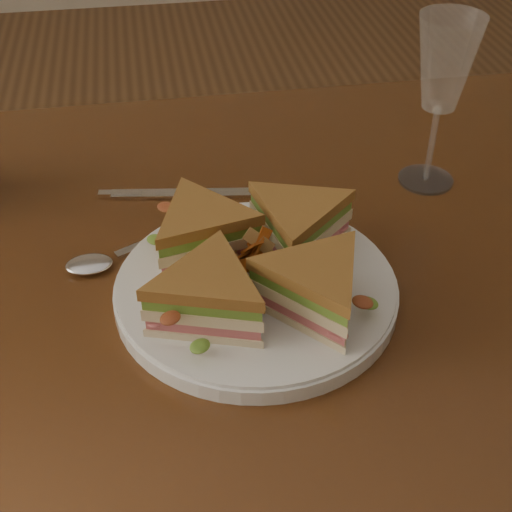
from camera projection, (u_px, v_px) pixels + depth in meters
The scene contains 7 objects.
table at pixel (243, 337), 0.79m from camera, with size 1.20×0.80×0.75m.
plate at pixel (256, 290), 0.69m from camera, with size 0.27×0.27×0.02m, color white.
sandwich_wedges at pixel (256, 260), 0.67m from camera, with size 0.27×0.27×0.06m.
crisps_mound at pixel (256, 263), 0.67m from camera, with size 0.09×0.09×0.05m, color #B04F16, non-canonical shape.
spoon at pixel (110, 257), 0.74m from camera, with size 0.17×0.09×0.01m.
knife at pixel (185, 194), 0.83m from camera, with size 0.21×0.05×0.00m.
wine_glass at pixel (445, 68), 0.77m from camera, with size 0.07×0.07×0.20m.
Camera 1 is at (-0.08, -0.56, 1.21)m, focal length 50.00 mm.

